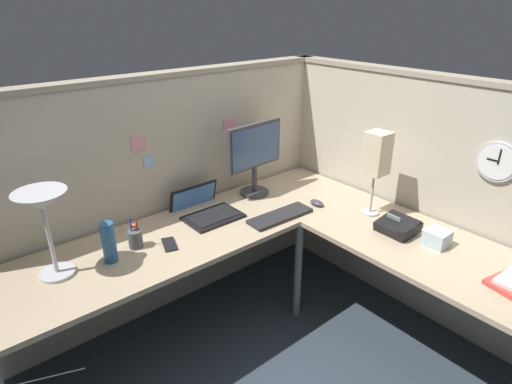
# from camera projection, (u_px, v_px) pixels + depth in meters

# --- Properties ---
(ground_plane) EXTENTS (6.80, 6.80, 0.00)m
(ground_plane) POSITION_uv_depth(u_px,v_px,m) (296.00, 337.00, 2.71)
(ground_plane) COLOR #2D3842
(cubicle_wall_back) EXTENTS (2.57, 0.12, 1.58)m
(cubicle_wall_back) POSITION_uv_depth(u_px,v_px,m) (167.00, 196.00, 2.78)
(cubicle_wall_back) COLOR #B7AD99
(cubicle_wall_back) RESTS_ON ground
(cubicle_wall_right) EXTENTS (0.12, 2.37, 1.58)m
(cubicle_wall_right) POSITION_uv_depth(u_px,v_px,m) (427.00, 201.00, 2.70)
(cubicle_wall_right) COLOR #B7AD99
(cubicle_wall_right) RESTS_ON ground
(desk) EXTENTS (2.35, 2.15, 0.73)m
(desk) POSITION_uv_depth(u_px,v_px,m) (287.00, 266.00, 2.33)
(desk) COLOR tan
(desk) RESTS_ON ground
(monitor) EXTENTS (0.46, 0.20, 0.50)m
(monitor) POSITION_uv_depth(u_px,v_px,m) (255.00, 154.00, 2.84)
(monitor) COLOR #38383D
(monitor) RESTS_ON desk
(laptop) EXTENTS (0.34, 0.38, 0.22)m
(laptop) POSITION_uv_depth(u_px,v_px,m) (204.00, 209.00, 2.69)
(laptop) COLOR black
(laptop) RESTS_ON desk
(keyboard) EXTENTS (0.43, 0.15, 0.02)m
(keyboard) POSITION_uv_depth(u_px,v_px,m) (280.00, 216.00, 2.63)
(keyboard) COLOR #232326
(keyboard) RESTS_ON desk
(computer_mouse) EXTENTS (0.06, 0.10, 0.03)m
(computer_mouse) POSITION_uv_depth(u_px,v_px,m) (317.00, 203.00, 2.79)
(computer_mouse) COLOR #38383D
(computer_mouse) RESTS_ON desk
(desk_lamp_dome) EXTENTS (0.24, 0.24, 0.44)m
(desk_lamp_dome) POSITION_uv_depth(u_px,v_px,m) (43.00, 208.00, 1.94)
(desk_lamp_dome) COLOR #B7BABF
(desk_lamp_dome) RESTS_ON desk
(pen_cup) EXTENTS (0.08, 0.08, 0.18)m
(pen_cup) POSITION_uv_depth(u_px,v_px,m) (135.00, 239.00, 2.30)
(pen_cup) COLOR #4C4C51
(pen_cup) RESTS_ON desk
(cell_phone) EXTENTS (0.11, 0.16, 0.01)m
(cell_phone) POSITION_uv_depth(u_px,v_px,m) (169.00, 244.00, 2.34)
(cell_phone) COLOR black
(cell_phone) RESTS_ON desk
(thermos_flask) EXTENTS (0.07, 0.07, 0.22)m
(thermos_flask) POSITION_uv_depth(u_px,v_px,m) (109.00, 242.00, 2.15)
(thermos_flask) COLOR #26598C
(thermos_flask) RESTS_ON desk
(office_phone) EXTENTS (0.20, 0.21, 0.11)m
(office_phone) POSITION_uv_depth(u_px,v_px,m) (398.00, 227.00, 2.45)
(office_phone) COLOR black
(office_phone) RESTS_ON desk
(desk_lamp_paper) EXTENTS (0.13, 0.13, 0.53)m
(desk_lamp_paper) POSITION_uv_depth(u_px,v_px,m) (377.00, 156.00, 2.53)
(desk_lamp_paper) COLOR #B7BABF
(desk_lamp_paper) RESTS_ON desk
(tissue_box) EXTENTS (0.12, 0.12, 0.09)m
(tissue_box) POSITION_uv_depth(u_px,v_px,m) (437.00, 238.00, 2.32)
(tissue_box) COLOR silver
(tissue_box) RESTS_ON desk
(wall_clock) EXTENTS (0.04, 0.22, 0.22)m
(wall_clock) POSITION_uv_depth(u_px,v_px,m) (498.00, 162.00, 2.26)
(wall_clock) COLOR #B7BABF
(pinned_note_leftmost) EXTENTS (0.10, 0.00, 0.07)m
(pinned_note_leftmost) POSITION_uv_depth(u_px,v_px,m) (230.00, 124.00, 2.85)
(pinned_note_leftmost) COLOR pink
(pinned_note_middle) EXTENTS (0.07, 0.00, 0.07)m
(pinned_note_middle) POSITION_uv_depth(u_px,v_px,m) (149.00, 162.00, 2.55)
(pinned_note_middle) COLOR #99B7E5
(pinned_note_rightmost) EXTENTS (0.09, 0.00, 0.08)m
(pinned_note_rightmost) POSITION_uv_depth(u_px,v_px,m) (138.00, 144.00, 2.47)
(pinned_note_rightmost) COLOR pink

